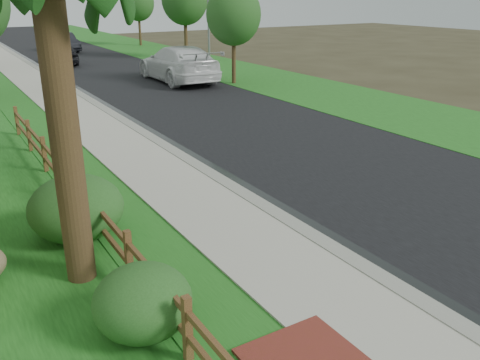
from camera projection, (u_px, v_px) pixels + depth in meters
ground at (386, 301)px, 8.80m from camera, size 120.00×120.00×0.00m
road at (88, 61)px, 39.05m from camera, size 8.00×90.00×0.02m
curb at (30, 64)px, 36.99m from camera, size 0.40×90.00×0.12m
wet_gutter at (35, 64)px, 37.17m from camera, size 0.50×90.00×0.00m
sidewalk at (11, 65)px, 36.36m from camera, size 2.20×90.00×0.10m
verge_far at (170, 55)px, 42.41m from camera, size 6.00×90.00×0.04m
ranch_fence at (76, 191)px, 11.96m from camera, size 0.12×16.92×1.10m
white_suv at (178, 64)px, 29.82m from camera, size 3.10×7.19×2.06m
dark_car_mid at (62, 53)px, 36.88m from camera, size 2.21×4.77×1.58m
dark_car_far at (64, 42)px, 44.84m from camera, size 1.85×4.86×1.58m
shrub_a at (143, 302)px, 7.78m from camera, size 1.99×1.99×1.15m
shrub_b at (76, 208)px, 10.83m from camera, size 2.56×2.56×1.41m
tree_near_right at (234, 15)px, 28.15m from camera, size 3.06×3.06×5.51m
tree_far_right at (138, 3)px, 48.63m from camera, size 3.08×3.08×5.68m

